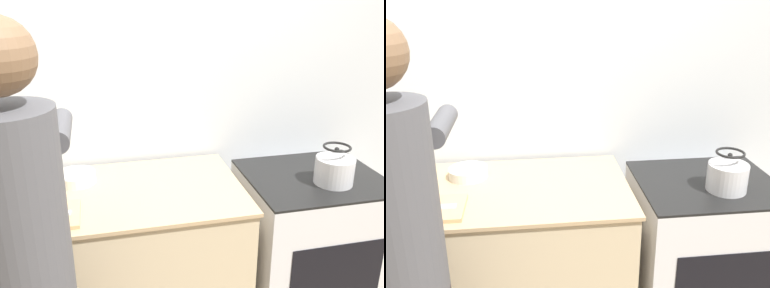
# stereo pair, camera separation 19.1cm
# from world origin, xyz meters

# --- Properties ---
(wall_back) EXTENTS (8.00, 0.05, 2.60)m
(wall_back) POSITION_xyz_m (0.00, 0.75, 1.30)
(wall_back) COLOR silver
(wall_back) RESTS_ON ground_plane
(counter) EXTENTS (1.55, 0.71, 0.91)m
(counter) POSITION_xyz_m (-0.38, 0.34, 0.46)
(counter) COLOR #C6B28E
(counter) RESTS_ON ground_plane
(oven) EXTENTS (0.69, 0.61, 0.91)m
(oven) POSITION_xyz_m (0.80, 0.30, 0.45)
(oven) COLOR silver
(oven) RESTS_ON ground_plane
(person) EXTENTS (0.33, 0.57, 1.77)m
(person) POSITION_xyz_m (-0.53, -0.24, 0.98)
(person) COLOR black
(person) RESTS_ON ground_plane
(cutting_board) EXTENTS (0.33, 0.23, 0.02)m
(cutting_board) POSITION_xyz_m (-0.54, 0.15, 0.92)
(cutting_board) COLOR tan
(cutting_board) RESTS_ON counter
(knife) EXTENTS (0.21, 0.04, 0.01)m
(knife) POSITION_xyz_m (-0.52, 0.15, 0.94)
(knife) COLOR silver
(knife) RESTS_ON cutting_board
(kettle) EXTENTS (0.19, 0.19, 0.20)m
(kettle) POSITION_xyz_m (0.85, 0.21, 0.99)
(kettle) COLOR silver
(kettle) RESTS_ON oven
(bowl_prep) EXTENTS (0.19, 0.19, 0.05)m
(bowl_prep) POSITION_xyz_m (-0.40, 0.49, 0.94)
(bowl_prep) COLOR silver
(bowl_prep) RESTS_ON counter
(bowl_mixing) EXTENTS (0.17, 0.17, 0.09)m
(bowl_mixing) POSITION_xyz_m (-0.65, 0.52, 0.96)
(bowl_mixing) COLOR #C6B789
(bowl_mixing) RESTS_ON counter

